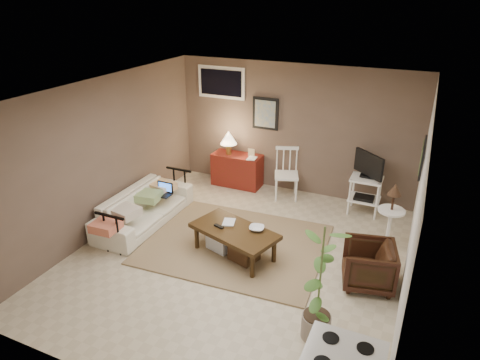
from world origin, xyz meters
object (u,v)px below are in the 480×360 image
at_px(coffee_table, 234,240).
at_px(red_console, 236,167).
at_px(side_table, 392,209).
at_px(tv_stand, 366,182).
at_px(spindle_chair, 286,175).
at_px(potted_plant, 320,280).
at_px(armchair, 369,263).
at_px(sofa, 144,203).

bearing_deg(coffee_table, red_console, 113.68).
xyz_separation_m(coffee_table, side_table, (2.00, 1.16, 0.38)).
height_order(red_console, tv_stand, red_console).
height_order(spindle_chair, potted_plant, potted_plant).
bearing_deg(potted_plant, side_table, 77.33).
distance_m(coffee_table, red_console, 2.48).
relative_size(coffee_table, potted_plant, 0.96).
relative_size(coffee_table, side_table, 1.32).
height_order(tv_stand, armchair, tv_stand).
height_order(side_table, armchair, side_table).
height_order(coffee_table, armchair, armchair).
distance_m(tv_stand, armchair, 2.05).
relative_size(sofa, red_console, 1.72).
bearing_deg(red_console, coffee_table, -66.32).
bearing_deg(spindle_chair, sofa, -133.94).
xyz_separation_m(sofa, red_console, (0.75, 2.00, 0.01)).
relative_size(armchair, potted_plant, 0.45).
bearing_deg(sofa, potted_plant, -112.45).
bearing_deg(coffee_table, side_table, 30.09).
distance_m(spindle_chair, armchair, 2.72).
bearing_deg(spindle_chair, tv_stand, -1.85).
distance_m(sofa, side_table, 3.86).
height_order(coffee_table, potted_plant, potted_plant).
height_order(spindle_chair, armchair, spindle_chair).
bearing_deg(coffee_table, potted_plant, -35.57).
distance_m(side_table, armchair, 1.10).
relative_size(spindle_chair, tv_stand, 0.85).
height_order(armchair, potted_plant, potted_plant).
xyz_separation_m(red_console, spindle_chair, (1.06, -0.11, 0.06)).
relative_size(sofa, side_table, 1.83).
distance_m(coffee_table, spindle_chair, 2.16).
distance_m(sofa, red_console, 2.13).
bearing_deg(potted_plant, sofa, 157.55).
bearing_deg(side_table, red_console, 159.63).
height_order(sofa, potted_plant, potted_plant).
bearing_deg(tv_stand, coffee_table, -125.29).
distance_m(red_console, armchair, 3.58).
relative_size(spindle_chair, potted_plant, 0.65).
xyz_separation_m(sofa, side_table, (3.74, 0.89, 0.27)).
relative_size(spindle_chair, armchair, 1.43).
distance_m(coffee_table, tv_stand, 2.60).
xyz_separation_m(spindle_chair, side_table, (1.93, -1.00, 0.21)).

